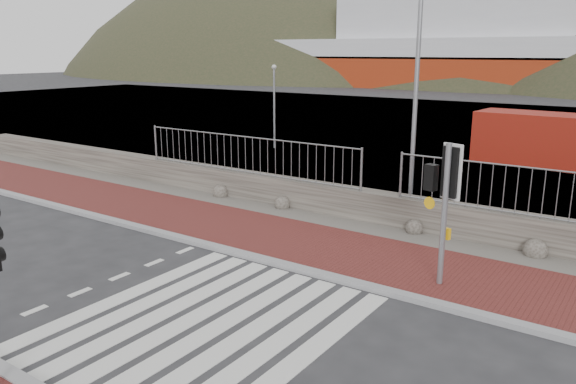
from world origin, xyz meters
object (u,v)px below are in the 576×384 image
Objects in this scene: streetlight at (421,78)px; traffic_signal_far at (445,184)px; shipping_container at (541,139)px; ferry at (411,46)px.

traffic_signal_far is at bearing -65.04° from streetlight.
streetlight is at bearing -92.54° from shipping_container.
ferry is 64.93m from streetlight.
ferry is 69.68m from traffic_signal_far.
streetlight is (25.29, -59.79, -1.29)m from ferry.
shipping_container is (1.25, 10.86, -2.97)m from streetlight.
shipping_container is (-1.00, 15.00, -1.11)m from traffic_signal_far.
ferry is 55.83m from shipping_container.
shipping_container is at bearing -69.66° from traffic_signal_far.
traffic_signal_far is 5.06m from streetlight.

